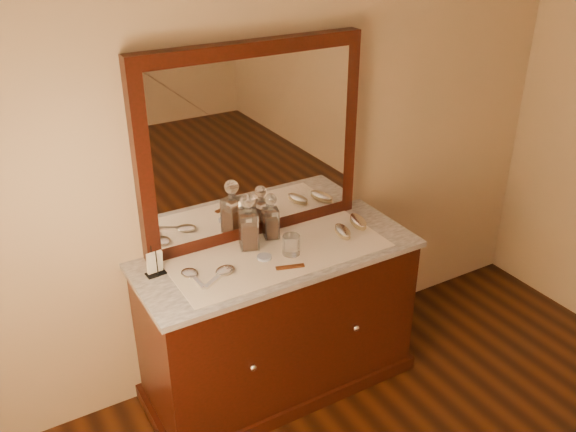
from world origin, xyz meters
The scene contains 18 objects.
dresser_cabinet centered at (0.00, 1.96, 0.41)m, with size 1.40×0.55×0.82m, color black.
dresser_plinth centered at (0.00, 1.96, 0.04)m, with size 1.46×0.59×0.08m, color black.
knob_left centered at (-0.30, 1.67, 0.45)m, with size 0.04×0.04×0.04m, color silver.
knob_right centered at (0.30, 1.67, 0.45)m, with size 0.04×0.04×0.04m, color silver.
marble_top centered at (0.00, 1.96, 0.83)m, with size 1.44×0.59×0.03m, color white.
mirror_frame centered at (0.00, 2.20, 1.35)m, with size 1.20×0.08×1.00m, color black.
mirror_glass centered at (0.00, 2.17, 1.35)m, with size 1.06×0.01×0.86m, color white.
lace_runner centered at (0.00, 1.94, 0.85)m, with size 1.10×0.45×0.00m, color silver.
pin_dish centered at (-0.09, 1.93, 0.86)m, with size 0.07×0.07×0.01m, color white.
comb centered at (-0.02, 1.80, 0.86)m, with size 0.14×0.03×0.01m, color #662C12.
napkin_rack centered at (-0.60, 2.07, 0.91)m, with size 0.10×0.06×0.14m.
decanter_left centered at (-0.10, 2.07, 0.97)m, with size 0.12×0.12×0.30m.
decanter_right centered at (0.04, 2.10, 0.95)m, with size 0.09×0.09×0.25m.
brush_near centered at (0.38, 1.93, 0.87)m, with size 0.10×0.16×0.04m.
brush_far centered at (0.51, 1.98, 0.88)m, with size 0.11×0.18×0.04m.
hand_mirror_outer centered at (-0.46, 1.96, 0.86)m, with size 0.08×0.20×0.02m.
hand_mirror_inner centered at (-0.32, 1.91, 0.86)m, with size 0.22×0.16×0.02m.
tumblers centered at (0.05, 1.91, 0.90)m, with size 0.09×0.09×0.10m.
Camera 1 is at (-1.30, -0.37, 2.43)m, focal length 38.51 mm.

